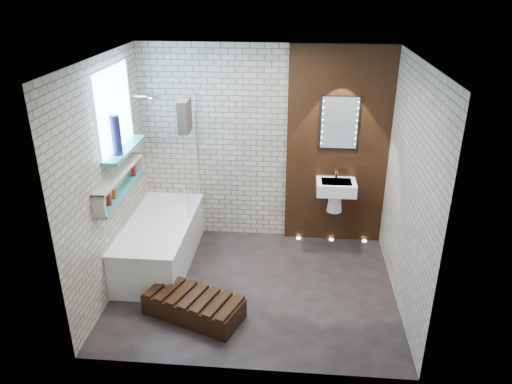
# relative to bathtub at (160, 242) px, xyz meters

# --- Properties ---
(ground) EXTENTS (3.20, 3.20, 0.00)m
(ground) POSITION_rel_bathtub_xyz_m (1.22, -0.45, -0.29)
(ground) COLOR black
(ground) RESTS_ON ground
(room_shell) EXTENTS (3.24, 3.20, 2.60)m
(room_shell) POSITION_rel_bathtub_xyz_m (1.22, -0.45, 1.01)
(room_shell) COLOR gray
(room_shell) RESTS_ON ground
(walnut_panel) EXTENTS (1.30, 0.06, 2.60)m
(walnut_panel) POSITION_rel_bathtub_xyz_m (2.17, 0.82, 1.01)
(walnut_panel) COLOR black
(walnut_panel) RESTS_ON ground
(clerestory_window) EXTENTS (0.18, 1.00, 0.94)m
(clerestory_window) POSITION_rel_bathtub_xyz_m (-0.34, -0.10, 1.61)
(clerestory_window) COLOR #7FADE0
(clerestory_window) RESTS_ON room_shell
(display_niche) EXTENTS (0.14, 1.30, 0.26)m
(display_niche) POSITION_rel_bathtub_xyz_m (-0.31, -0.30, 0.91)
(display_niche) COLOR teal
(display_niche) RESTS_ON room_shell
(bathtub) EXTENTS (0.79, 1.74, 0.70)m
(bathtub) POSITION_rel_bathtub_xyz_m (0.00, 0.00, 0.00)
(bathtub) COLOR white
(bathtub) RESTS_ON ground
(bath_screen) EXTENTS (0.01, 0.78, 1.40)m
(bath_screen) POSITION_rel_bathtub_xyz_m (0.35, 0.44, 0.99)
(bath_screen) COLOR white
(bath_screen) RESTS_ON bathtub
(towel) EXTENTS (0.11, 0.29, 0.38)m
(towel) POSITION_rel_bathtub_xyz_m (0.35, 0.20, 1.56)
(towel) COLOR black
(towel) RESTS_ON bath_screen
(shower_head) EXTENTS (0.18, 0.18, 0.02)m
(shower_head) POSITION_rel_bathtub_xyz_m (-0.08, 0.50, 1.71)
(shower_head) COLOR silver
(shower_head) RESTS_ON room_shell
(washbasin) EXTENTS (0.50, 0.36, 0.58)m
(washbasin) POSITION_rel_bathtub_xyz_m (2.17, 0.62, 0.50)
(washbasin) COLOR white
(washbasin) RESTS_ON walnut_panel
(led_mirror) EXTENTS (0.50, 0.02, 0.70)m
(led_mirror) POSITION_rel_bathtub_xyz_m (2.17, 0.78, 1.36)
(led_mirror) COLOR black
(led_mirror) RESTS_ON walnut_panel
(walnut_step) EXTENTS (1.13, 0.80, 0.23)m
(walnut_step) POSITION_rel_bathtub_xyz_m (0.62, -1.02, -0.18)
(walnut_step) COLOR black
(walnut_step) RESTS_ON ground
(niche_bottles) EXTENTS (0.05, 0.88, 0.14)m
(niche_bottles) POSITION_rel_bathtub_xyz_m (-0.31, -0.27, 0.87)
(niche_bottles) COLOR maroon
(niche_bottles) RESTS_ON display_niche
(sill_vases) EXTENTS (0.10, 0.10, 0.44)m
(sill_vases) POSITION_rel_bathtub_xyz_m (-0.28, -0.32, 1.48)
(sill_vases) COLOR #141336
(sill_vases) RESTS_ON clerestory_window
(floor_uplights) EXTENTS (0.96, 0.06, 0.01)m
(floor_uplights) POSITION_rel_bathtub_xyz_m (2.17, 0.75, -0.29)
(floor_uplights) COLOR #FFD899
(floor_uplights) RESTS_ON ground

